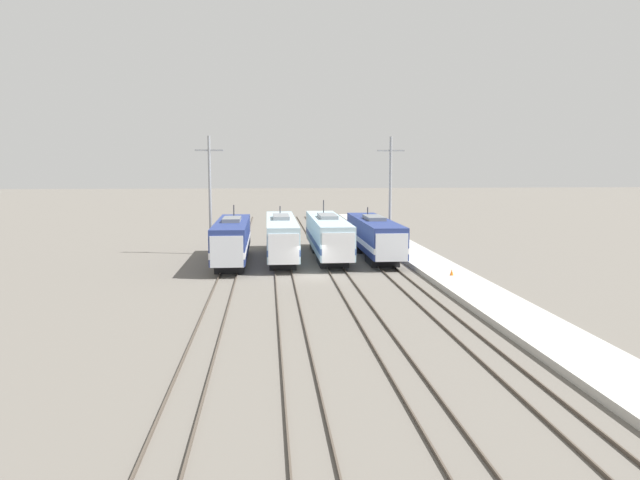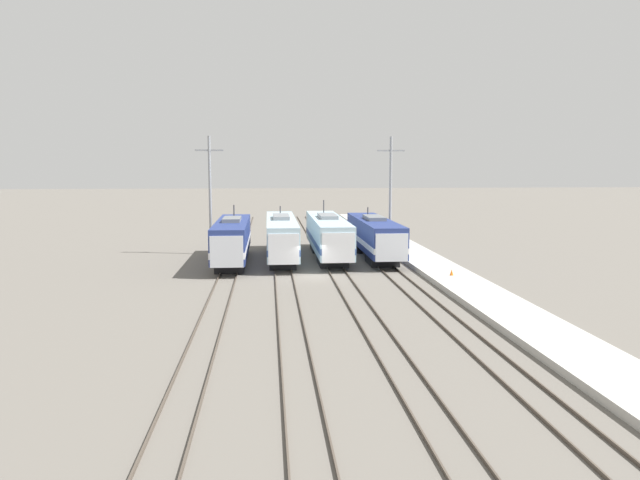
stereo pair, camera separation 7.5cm
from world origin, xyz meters
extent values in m
plane|color=#666059|center=(0.00, 0.00, 0.00)|extent=(400.00, 400.00, 0.00)
cube|color=#4C4238|center=(-7.66, 0.00, 0.07)|extent=(0.07, 120.00, 0.15)
cube|color=#4C4238|center=(-6.23, 0.00, 0.07)|extent=(0.07, 120.00, 0.15)
cube|color=#4C4238|center=(-3.03, 0.00, 0.07)|extent=(0.07, 120.00, 0.15)
cube|color=#4C4238|center=(-1.60, 0.00, 0.07)|extent=(0.07, 120.00, 0.15)
cube|color=#4C4238|center=(1.60, 0.00, 0.07)|extent=(0.07, 120.00, 0.15)
cube|color=#4C4238|center=(3.03, 0.00, 0.07)|extent=(0.07, 120.00, 0.15)
cube|color=#4C4238|center=(6.23, 0.00, 0.07)|extent=(0.07, 120.00, 0.15)
cube|color=#4C4238|center=(7.66, 0.00, 0.07)|extent=(0.07, 120.00, 0.15)
cube|color=black|center=(-6.94, 3.35, 0.47)|extent=(2.48, 3.63, 0.95)
cube|color=black|center=(-6.94, 11.60, 0.47)|extent=(2.48, 3.63, 0.95)
cube|color=navy|center=(-6.94, 7.47, 2.46)|extent=(2.92, 16.50, 3.03)
cube|color=silver|center=(-6.94, 7.47, 1.86)|extent=(2.96, 16.54, 0.54)
cube|color=silver|center=(-6.94, -0.02, 2.24)|extent=(2.68, 1.71, 2.57)
cube|color=black|center=(-6.94, -0.80, 2.80)|extent=(2.28, 0.08, 0.72)
cube|color=slate|center=(-6.94, 7.47, 4.15)|extent=(1.60, 4.13, 0.35)
cylinder|color=#38383D|center=(-6.94, 11.11, 4.62)|extent=(0.12, 0.12, 1.30)
cube|color=#232326|center=(-2.31, 5.11, 0.47)|extent=(2.38, 4.17, 0.95)
cube|color=#232326|center=(-2.31, 14.59, 0.47)|extent=(2.38, 4.17, 0.95)
cube|color=#9EBCCC|center=(-2.31, 9.85, 2.47)|extent=(2.80, 18.95, 3.04)
cube|color=navy|center=(-2.31, 9.85, 1.86)|extent=(2.84, 18.99, 0.55)
cube|color=silver|center=(-2.31, 1.31, 2.24)|extent=(2.58, 2.08, 2.58)
cube|color=black|center=(-2.31, 0.35, 2.81)|extent=(2.19, 0.08, 0.72)
cube|color=gray|center=(-2.31, 9.85, 4.16)|extent=(1.54, 4.74, 0.35)
cylinder|color=#38383D|center=(-2.31, 14.02, 4.46)|extent=(0.12, 0.12, 0.96)
cube|color=#232326|center=(2.31, 5.73, 0.47)|extent=(2.59, 4.26, 0.95)
cube|color=#232326|center=(2.31, 15.40, 0.47)|extent=(2.59, 4.26, 0.95)
cube|color=#9EBCCC|center=(2.31, 10.57, 2.46)|extent=(3.05, 19.35, 3.01)
cube|color=navy|center=(2.31, 10.57, 1.85)|extent=(3.09, 19.39, 0.54)
cube|color=silver|center=(2.31, 1.74, 2.23)|extent=(2.80, 1.90, 2.56)
cube|color=black|center=(2.31, 0.87, 2.79)|extent=(2.38, 0.08, 0.72)
cube|color=gray|center=(2.31, 10.57, 4.14)|extent=(1.68, 4.84, 0.35)
cylinder|color=#38383D|center=(2.31, 14.82, 4.73)|extent=(0.12, 0.12, 1.54)
cube|color=black|center=(6.94, 5.72, 0.47)|extent=(2.60, 3.96, 0.95)
cube|color=black|center=(6.94, 14.72, 0.47)|extent=(2.60, 3.96, 0.95)
cube|color=navy|center=(6.94, 10.22, 2.37)|extent=(3.06, 18.01, 2.85)
cube|color=silver|center=(6.94, 10.22, 1.80)|extent=(3.10, 18.05, 0.51)
cube|color=silver|center=(6.94, 2.24, 2.16)|extent=(2.82, 2.26, 2.42)
cube|color=black|center=(6.94, 1.19, 2.69)|extent=(2.39, 0.08, 0.68)
cube|color=slate|center=(6.94, 10.22, 3.97)|extent=(1.68, 4.50, 0.35)
cylinder|color=#38383D|center=(6.94, 14.18, 4.28)|extent=(0.12, 0.12, 0.96)
cylinder|color=gray|center=(-9.49, 13.80, 6.07)|extent=(0.28, 0.28, 12.14)
cube|color=gray|center=(-9.49, 13.80, 10.68)|extent=(2.89, 0.16, 0.16)
cylinder|color=gray|center=(9.27, 13.80, 6.07)|extent=(0.28, 0.28, 12.14)
cube|color=gray|center=(9.27, 13.80, 10.68)|extent=(2.89, 0.16, 0.16)
cube|color=#B7B5AD|center=(11.13, 0.00, 0.21)|extent=(4.00, 120.00, 0.42)
cone|color=orange|center=(10.99, -2.92, 0.67)|extent=(0.30, 0.30, 0.50)
camera|label=1|loc=(-3.65, -50.93, 9.16)|focal=35.00mm
camera|label=2|loc=(-3.57, -50.93, 9.16)|focal=35.00mm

